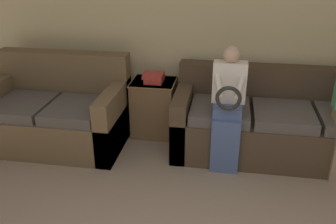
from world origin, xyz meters
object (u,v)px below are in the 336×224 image
(couch_main, at_px, (280,125))
(side_shelf, at_px, (154,107))
(book_stack, at_px, (154,78))
(child_left_seated, at_px, (228,105))
(couch_side, at_px, (57,114))

(couch_main, distance_m, side_shelf, 1.41)
(book_stack, bearing_deg, couch_main, -8.65)
(side_shelf, bearing_deg, couch_main, -8.74)
(couch_main, relative_size, side_shelf, 3.41)
(couch_main, bearing_deg, book_stack, 171.35)
(side_shelf, bearing_deg, child_left_seated, -34.17)
(couch_main, xyz_separation_m, side_shelf, (-1.40, 0.21, 0.01))
(side_shelf, height_order, book_stack, book_stack)
(couch_side, bearing_deg, book_stack, 19.27)
(couch_main, relative_size, child_left_seated, 1.83)
(couch_side, height_order, book_stack, couch_side)
(side_shelf, distance_m, book_stack, 0.36)
(couch_side, bearing_deg, child_left_seated, -6.25)
(book_stack, bearing_deg, couch_side, -160.73)
(side_shelf, relative_size, book_stack, 2.58)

